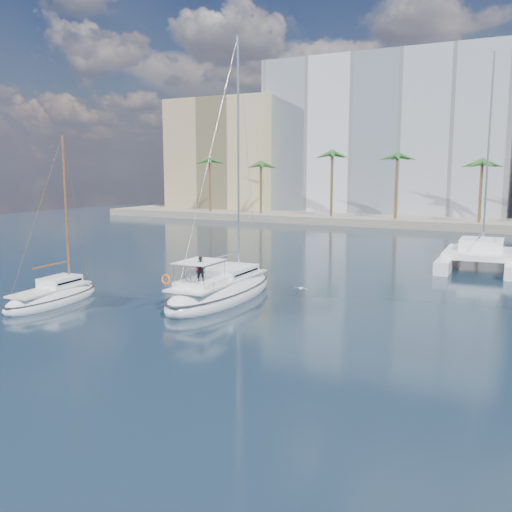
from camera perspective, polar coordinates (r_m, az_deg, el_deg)
The scene contains 10 objects.
ground at distance 34.36m, azimuth -0.32°, elevation -5.92°, with size 160.00×160.00×0.00m, color black.
quay at distance 92.02m, azimuth 17.95°, elevation 3.22°, with size 120.00×14.00×1.20m, color gray.
building_modern at distance 106.13m, azimuth 12.95°, elevation 11.33°, with size 42.00×16.00×28.00m, color silver.
building_tan_left at distance 114.02m, azimuth -2.59°, elevation 9.83°, with size 22.00×14.00×22.00m, color tan.
palm_left at distance 99.62m, azimuth -2.11°, elevation 9.59°, with size 3.60×3.60×12.30m.
palm_centre at distance 87.74m, azimuth 17.79°, elevation 9.31°, with size 3.60×3.60×12.30m.
main_sloop at distance 38.52m, azimuth -3.49°, elevation -3.50°, with size 4.44×12.57×18.44m.
small_sloop at distance 39.51m, azimuth -19.64°, elevation -3.88°, with size 3.17×8.20×11.51m.
catamaran at distance 54.82m, azimuth 21.57°, elevation 0.21°, with size 7.28×13.45×18.98m.
seagull at distance 39.31m, azimuth 4.51°, elevation -3.25°, with size 1.05×0.45×0.19m.
Camera 1 is at (15.71, -29.31, 8.65)m, focal length 40.00 mm.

